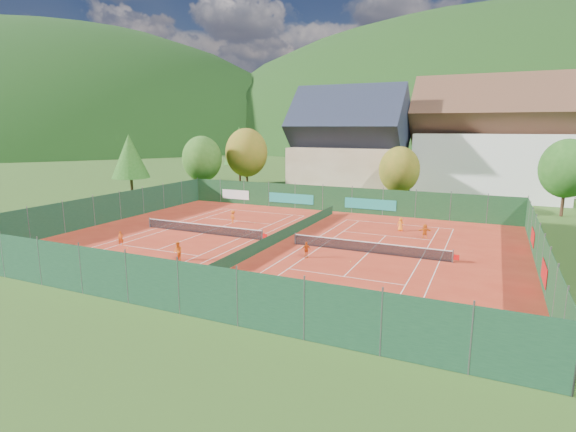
# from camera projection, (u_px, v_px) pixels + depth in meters

# --- Properties ---
(ground) EXTENTS (600.00, 600.00, 0.00)m
(ground) POSITION_uv_depth(u_px,v_px,m) (278.00, 243.00, 39.29)
(ground) COLOR #284A17
(ground) RESTS_ON ground
(clay_pad) EXTENTS (40.00, 32.00, 0.01)m
(clay_pad) POSITION_uv_depth(u_px,v_px,m) (278.00, 242.00, 39.28)
(clay_pad) COLOR #AD2C19
(clay_pad) RESTS_ON ground
(court_markings_left) EXTENTS (11.03, 23.83, 0.00)m
(court_markings_left) POSITION_uv_depth(u_px,v_px,m) (203.00, 233.00, 42.55)
(court_markings_left) COLOR white
(court_markings_left) RESTS_ON ground
(court_markings_right) EXTENTS (11.03, 23.83, 0.00)m
(court_markings_right) POSITION_uv_depth(u_px,v_px,m) (368.00, 253.00, 36.01)
(court_markings_right) COLOR white
(court_markings_right) RESTS_ON ground
(tennis_net_left) EXTENTS (13.30, 0.10, 1.02)m
(tennis_net_left) POSITION_uv_depth(u_px,v_px,m) (204.00, 228.00, 42.39)
(tennis_net_left) COLOR #59595B
(tennis_net_left) RESTS_ON ground
(tennis_net_right) EXTENTS (13.30, 0.10, 1.02)m
(tennis_net_right) POSITION_uv_depth(u_px,v_px,m) (370.00, 247.00, 35.85)
(tennis_net_right) COLOR #59595B
(tennis_net_right) RESTS_ON ground
(court_divider) EXTENTS (0.03, 28.80, 1.00)m
(court_divider) POSITION_uv_depth(u_px,v_px,m) (278.00, 237.00, 39.18)
(court_divider) COLOR #143820
(court_divider) RESTS_ON ground
(fence_north) EXTENTS (40.00, 0.10, 3.00)m
(fence_north) POSITION_uv_depth(u_px,v_px,m) (333.00, 199.00, 53.44)
(fence_north) COLOR #15391C
(fence_north) RESTS_ON ground
(fence_south) EXTENTS (40.00, 0.04, 3.00)m
(fence_south) POSITION_uv_depth(u_px,v_px,m) (152.00, 283.00, 24.73)
(fence_south) COLOR #143822
(fence_south) RESTS_ON ground
(fence_west) EXTENTS (0.04, 32.00, 3.00)m
(fence_west) POSITION_uv_depth(u_px,v_px,m) (107.00, 209.00, 47.17)
(fence_west) COLOR #143821
(fence_west) RESTS_ON ground
(fence_east) EXTENTS (0.09, 32.00, 3.00)m
(fence_east) POSITION_uv_depth(u_px,v_px,m) (540.00, 252.00, 30.86)
(fence_east) COLOR #14391C
(fence_east) RESTS_ON ground
(chalet) EXTENTS (16.20, 12.00, 16.00)m
(chalet) POSITION_uv_depth(u_px,v_px,m) (349.00, 150.00, 65.96)
(chalet) COLOR beige
(chalet) RESTS_ON ground
(hotel_block_a) EXTENTS (21.60, 11.00, 17.25)m
(hotel_block_a) POSITION_uv_depth(u_px,v_px,m) (491.00, 145.00, 63.39)
(hotel_block_a) COLOR silver
(hotel_block_a) RESTS_ON ground
(tree_west_front) EXTENTS (5.72, 5.72, 8.69)m
(tree_west_front) POSITION_uv_depth(u_px,v_px,m) (202.00, 159.00, 65.05)
(tree_west_front) COLOR #462D19
(tree_west_front) RESTS_ON ground
(tree_west_mid) EXTENTS (6.44, 6.44, 9.78)m
(tree_west_mid) POSITION_uv_depth(u_px,v_px,m) (247.00, 153.00, 68.64)
(tree_west_mid) COLOR #4C351B
(tree_west_mid) RESTS_ON ground
(tree_west_back) EXTENTS (5.60, 5.60, 10.00)m
(tree_west_back) POSITION_uv_depth(u_px,v_px,m) (239.00, 146.00, 78.09)
(tree_west_back) COLOR #462819
(tree_west_back) RESTS_ON ground
(tree_center) EXTENTS (5.01, 5.01, 7.60)m
(tree_center) POSITION_uv_depth(u_px,v_px,m) (399.00, 170.00, 55.52)
(tree_center) COLOR #4D321B
(tree_center) RESTS_ON ground
(tree_east_front) EXTENTS (5.72, 5.72, 8.69)m
(tree_east_front) POSITION_uv_depth(u_px,v_px,m) (567.00, 169.00, 49.81)
(tree_east_front) COLOR #462919
(tree_east_front) RESTS_ON ground
(tree_west_side) EXTENTS (5.04, 5.04, 9.00)m
(tree_west_side) POSITION_uv_depth(u_px,v_px,m) (130.00, 156.00, 60.25)
(tree_west_side) COLOR #49311A
(tree_west_side) RESTS_ON ground
(tree_east_back) EXTENTS (7.15, 7.15, 10.86)m
(tree_east_back) POSITION_uv_depth(u_px,v_px,m) (569.00, 150.00, 62.99)
(tree_east_back) COLOR #4C2E1B
(tree_east_back) RESTS_ON ground
(mountain_backdrop) EXTENTS (820.00, 530.00, 242.00)m
(mountain_backdrop) POSITION_uv_depth(u_px,v_px,m) (513.00, 220.00, 243.48)
(mountain_backdrop) COLOR black
(mountain_backdrop) RESTS_ON ground
(ball_hopper) EXTENTS (0.34, 0.34, 0.80)m
(ball_hopper) POSITION_uv_depth(u_px,v_px,m) (384.00, 308.00, 23.70)
(ball_hopper) COLOR slate
(ball_hopper) RESTS_ON ground
(loose_ball_0) EXTENTS (0.07, 0.07, 0.07)m
(loose_ball_0) POSITION_uv_depth(u_px,v_px,m) (127.00, 248.00, 37.39)
(loose_ball_0) COLOR #CCD833
(loose_ball_0) RESTS_ON ground
(loose_ball_1) EXTENTS (0.07, 0.07, 0.07)m
(loose_ball_1) POSITION_uv_depth(u_px,v_px,m) (277.00, 298.00, 26.38)
(loose_ball_1) COLOR #CCD833
(loose_ball_1) RESTS_ON ground
(loose_ball_2) EXTENTS (0.07, 0.07, 0.07)m
(loose_ball_2) POSITION_uv_depth(u_px,v_px,m) (339.00, 243.00, 38.96)
(loose_ball_2) COLOR #CCD833
(loose_ball_2) RESTS_ON ground
(loose_ball_3) EXTENTS (0.07, 0.07, 0.07)m
(loose_ball_3) POSITION_uv_depth(u_px,v_px,m) (254.00, 223.00, 46.83)
(loose_ball_3) COLOR #CCD833
(loose_ball_3) RESTS_ON ground
(loose_ball_4) EXTENTS (0.07, 0.07, 0.07)m
(loose_ball_4) POSITION_uv_depth(u_px,v_px,m) (350.00, 262.00, 33.59)
(loose_ball_4) COLOR #CCD833
(loose_ball_4) RESTS_ON ground
(player_left_near) EXTENTS (0.54, 0.53, 1.26)m
(player_left_near) POSITION_uv_depth(u_px,v_px,m) (121.00, 238.00, 38.16)
(player_left_near) COLOR #D54C12
(player_left_near) RESTS_ON ground
(player_left_mid) EXTENTS (0.86, 0.78, 1.44)m
(player_left_mid) POSITION_uv_depth(u_px,v_px,m) (178.00, 251.00, 33.85)
(player_left_mid) COLOR orange
(player_left_mid) RESTS_ON ground
(player_left_far) EXTENTS (1.00, 0.81, 1.35)m
(player_left_far) POSITION_uv_depth(u_px,v_px,m) (233.00, 217.00, 47.07)
(player_left_far) COLOR orange
(player_left_far) RESTS_ON ground
(player_right_near) EXTENTS (0.75, 0.74, 1.27)m
(player_right_near) POSITION_uv_depth(u_px,v_px,m) (306.00, 250.00, 34.56)
(player_right_near) COLOR #D24F12
(player_right_near) RESTS_ON ground
(player_right_far_a) EXTENTS (0.68, 0.46, 1.34)m
(player_right_far_a) POSITION_uv_depth(u_px,v_px,m) (401.00, 224.00, 43.47)
(player_right_far_a) COLOR orange
(player_right_far_a) RESTS_ON ground
(player_right_far_b) EXTENTS (1.30, 0.75, 1.33)m
(player_right_far_b) POSITION_uv_depth(u_px,v_px,m) (425.00, 231.00, 40.61)
(player_right_far_b) COLOR orange
(player_right_far_b) RESTS_ON ground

